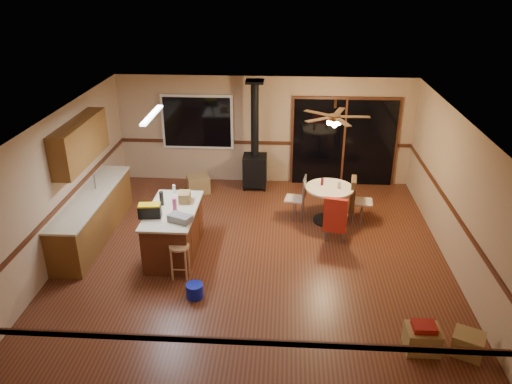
# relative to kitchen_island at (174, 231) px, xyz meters

# --- Properties ---
(floor) EXTENTS (7.00, 7.00, 0.00)m
(floor) POSITION_rel_kitchen_island_xyz_m (1.50, 0.00, -0.45)
(floor) COLOR #552817
(floor) RESTS_ON ground
(ceiling) EXTENTS (7.00, 7.00, 0.00)m
(ceiling) POSITION_rel_kitchen_island_xyz_m (1.50, 0.00, 2.15)
(ceiling) COLOR silver
(ceiling) RESTS_ON ground
(wall_back) EXTENTS (7.00, 0.00, 7.00)m
(wall_back) POSITION_rel_kitchen_island_xyz_m (1.50, 3.50, 0.85)
(wall_back) COLOR tan
(wall_back) RESTS_ON ground
(wall_front) EXTENTS (7.00, 0.00, 7.00)m
(wall_front) POSITION_rel_kitchen_island_xyz_m (1.50, -3.50, 0.85)
(wall_front) COLOR tan
(wall_front) RESTS_ON ground
(wall_left) EXTENTS (0.00, 7.00, 7.00)m
(wall_left) POSITION_rel_kitchen_island_xyz_m (-2.00, 0.00, 0.85)
(wall_left) COLOR tan
(wall_left) RESTS_ON ground
(wall_right) EXTENTS (0.00, 7.00, 7.00)m
(wall_right) POSITION_rel_kitchen_island_xyz_m (5.00, 0.00, 0.85)
(wall_right) COLOR tan
(wall_right) RESTS_ON ground
(chair_rail) EXTENTS (7.00, 7.00, 0.08)m
(chair_rail) POSITION_rel_kitchen_island_xyz_m (1.50, 0.00, 0.55)
(chair_rail) COLOR #431F10
(chair_rail) RESTS_ON ground
(window) EXTENTS (1.72, 0.10, 1.32)m
(window) POSITION_rel_kitchen_island_xyz_m (-0.10, 3.45, 1.05)
(window) COLOR black
(window) RESTS_ON ground
(sliding_door) EXTENTS (2.52, 0.10, 2.10)m
(sliding_door) POSITION_rel_kitchen_island_xyz_m (3.40, 3.45, 0.60)
(sliding_door) COLOR black
(sliding_door) RESTS_ON ground
(lower_cabinets) EXTENTS (0.60, 3.00, 0.86)m
(lower_cabinets) POSITION_rel_kitchen_island_xyz_m (-1.70, 0.50, -0.02)
(lower_cabinets) COLOR brown
(lower_cabinets) RESTS_ON ground
(countertop) EXTENTS (0.64, 3.04, 0.04)m
(countertop) POSITION_rel_kitchen_island_xyz_m (-1.70, 0.50, 0.43)
(countertop) COLOR beige
(countertop) RESTS_ON lower_cabinets
(upper_cabinets) EXTENTS (0.35, 2.00, 0.80)m
(upper_cabinets) POSITION_rel_kitchen_island_xyz_m (-1.83, 0.70, 1.45)
(upper_cabinets) COLOR brown
(upper_cabinets) RESTS_ON ground
(kitchen_island) EXTENTS (0.88, 1.68, 0.90)m
(kitchen_island) POSITION_rel_kitchen_island_xyz_m (0.00, 0.00, 0.00)
(kitchen_island) COLOR #542714
(kitchen_island) RESTS_ON ground
(wood_stove) EXTENTS (0.55, 0.50, 2.52)m
(wood_stove) POSITION_rel_kitchen_island_xyz_m (1.30, 3.05, 0.28)
(wood_stove) COLOR black
(wood_stove) RESTS_ON ground
(ceiling_fan) EXTENTS (0.24, 0.24, 0.55)m
(ceiling_fan) POSITION_rel_kitchen_island_xyz_m (2.94, 1.43, 1.76)
(ceiling_fan) COLOR brown
(ceiling_fan) RESTS_ON ceiling
(fluorescent_strip) EXTENTS (0.10, 1.20, 0.04)m
(fluorescent_strip) POSITION_rel_kitchen_island_xyz_m (-0.30, 0.30, 2.11)
(fluorescent_strip) COLOR white
(fluorescent_strip) RESTS_ON ceiling
(toolbox_grey) EXTENTS (0.46, 0.37, 0.12)m
(toolbox_grey) POSITION_rel_kitchen_island_xyz_m (0.24, -0.46, 0.51)
(toolbox_grey) COLOR slate
(toolbox_grey) RESTS_ON kitchen_island
(toolbox_black) EXTENTS (0.41, 0.25, 0.21)m
(toolbox_black) POSITION_rel_kitchen_island_xyz_m (-0.32, -0.31, 0.55)
(toolbox_black) COLOR black
(toolbox_black) RESTS_ON kitchen_island
(toolbox_yellow_lid) EXTENTS (0.39, 0.24, 0.03)m
(toolbox_yellow_lid) POSITION_rel_kitchen_island_xyz_m (-0.32, -0.31, 0.67)
(toolbox_yellow_lid) COLOR gold
(toolbox_yellow_lid) RESTS_ON toolbox_black
(box_on_island) EXTENTS (0.23, 0.30, 0.19)m
(box_on_island) POSITION_rel_kitchen_island_xyz_m (0.17, 0.33, 0.54)
(box_on_island) COLOR olive
(box_on_island) RESTS_ON kitchen_island
(bottle_dark) EXTENTS (0.09, 0.09, 0.26)m
(bottle_dark) POSITION_rel_kitchen_island_xyz_m (-0.22, 0.17, 0.58)
(bottle_dark) COLOR black
(bottle_dark) RESTS_ON kitchen_island
(bottle_pink) EXTENTS (0.08, 0.08, 0.24)m
(bottle_pink) POSITION_rel_kitchen_island_xyz_m (0.06, -0.05, 0.57)
(bottle_pink) COLOR #D84C8C
(bottle_pink) RESTS_ON kitchen_island
(bottle_white) EXTENTS (0.07, 0.07, 0.17)m
(bottle_white) POSITION_rel_kitchen_island_xyz_m (-0.11, 0.69, 0.53)
(bottle_white) COLOR white
(bottle_white) RESTS_ON kitchen_island
(bar_stool) EXTENTS (0.43, 0.43, 0.63)m
(bar_stool) POSITION_rel_kitchen_island_xyz_m (0.27, -0.80, -0.14)
(bar_stool) COLOR tan
(bar_stool) RESTS_ON floor
(blue_bucket) EXTENTS (0.37, 0.37, 0.23)m
(blue_bucket) POSITION_rel_kitchen_island_xyz_m (0.61, -1.34, -0.34)
(blue_bucket) COLOR #0D1AB8
(blue_bucket) RESTS_ON floor
(dining_table) EXTENTS (0.99, 0.99, 0.78)m
(dining_table) POSITION_rel_kitchen_island_xyz_m (2.94, 1.43, 0.08)
(dining_table) COLOR black
(dining_table) RESTS_ON ground
(glass_red) EXTENTS (0.07, 0.07, 0.15)m
(glass_red) POSITION_rel_kitchen_island_xyz_m (2.79, 1.53, 0.40)
(glass_red) COLOR #590C14
(glass_red) RESTS_ON dining_table
(glass_cream) EXTENTS (0.07, 0.07, 0.15)m
(glass_cream) POSITION_rel_kitchen_island_xyz_m (3.12, 1.38, 0.40)
(glass_cream) COLOR beige
(glass_cream) RESTS_ON dining_table
(chair_left) EXTENTS (0.46, 0.46, 0.51)m
(chair_left) POSITION_rel_kitchen_island_xyz_m (2.34, 1.51, 0.14)
(chair_left) COLOR tan
(chair_left) RESTS_ON ground
(chair_near) EXTENTS (0.52, 0.54, 0.70)m
(chair_near) POSITION_rel_kitchen_island_xyz_m (3.00, 0.55, 0.14)
(chair_near) COLOR tan
(chair_near) RESTS_ON ground
(chair_right) EXTENTS (0.51, 0.48, 0.70)m
(chair_right) POSITION_rel_kitchen_island_xyz_m (3.46, 1.51, 0.14)
(chair_right) COLOR tan
(chair_right) RESTS_ON ground
(box_under_window) EXTENTS (0.61, 0.54, 0.40)m
(box_under_window) POSITION_rel_kitchen_island_xyz_m (-0.01, 2.71, -0.25)
(box_under_window) COLOR olive
(box_under_window) RESTS_ON floor
(box_corner_a) EXTENTS (0.47, 0.39, 0.35)m
(box_corner_a) POSITION_rel_kitchen_island_xyz_m (3.99, -2.35, -0.28)
(box_corner_a) COLOR olive
(box_corner_a) RESTS_ON floor
(box_corner_b) EXTENTS (0.52, 0.49, 0.33)m
(box_corner_b) POSITION_rel_kitchen_island_xyz_m (4.60, -2.40, -0.29)
(box_corner_b) COLOR olive
(box_corner_b) RESTS_ON floor
(box_small_red) EXTENTS (0.32, 0.27, 0.08)m
(box_small_red) POSITION_rel_kitchen_island_xyz_m (3.99, -2.35, -0.06)
(box_small_red) COLOR maroon
(box_small_red) RESTS_ON box_corner_a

